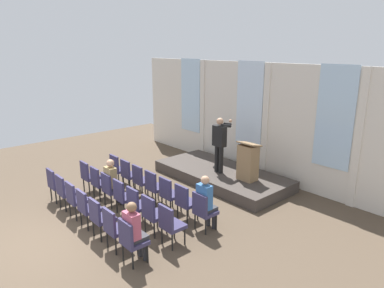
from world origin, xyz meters
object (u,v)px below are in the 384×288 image
Objects in this scene: chair_r1_c3 at (123,195)px; chair_r2_c0 at (56,183)px; chair_r0_c4 at (169,192)px; chair_r1_c5 at (153,212)px; audience_r1_c2 at (113,180)px; chair_r2_c2 at (75,198)px; chair_r0_c5 at (185,200)px; audience_r0_c6 at (206,200)px; speaker at (220,141)px; chair_r2_c4 at (100,216)px; chair_r0_c6 at (203,209)px; chair_r2_c1 at (65,190)px; chair_r2_c3 at (87,206)px; chair_r1_c6 at (170,223)px; chair_r0_c2 at (141,179)px; mic_stand at (217,158)px; chair_r0_c3 at (154,185)px; chair_r1_c0 at (89,175)px; chair_r1_c1 at (99,181)px; chair_r0_c1 at (129,173)px; audience_r2_c6 at (134,229)px; chair_r1_c4 at (137,203)px; chair_r2_c5 at (114,227)px; chair_r2_c6 at (131,239)px; chair_r1_c2 at (110,188)px; lectern at (248,162)px; chair_r0_c0 at (118,167)px.

chair_r2_c0 is at bearing -153.48° from chair_r1_c3.
chair_r1_c5 is at bearing -56.25° from chair_r0_c4.
chair_r2_c2 is at bearing -90.00° from audience_r1_c2.
chair_r0_c5 is 0.70× the size of audience_r0_c6.
speaker is 4.46m from chair_r2_c4.
chair_r0_c6 and chair_r2_c1 have the same top height.
chair_r0_c4 is 2.02m from chair_r2_c3.
chair_r1_c6 is at bearing 0.00° from chair_r1_c5.
chair_r0_c2 is at bearing 90.00° from chair_r2_c2.
mic_stand is 3.57m from audience_r1_c2.
chair_r0_c3 is 1.00× the size of chair_r1_c0.
chair_r1_c1 is (-1.02, -3.64, -0.15)m from mic_stand.
speaker reaches higher than chair_r1_c6.
chair_r0_c5 is at bearing 180.00° from chair_r0_c6.
chair_r1_c1 is 0.67m from audience_r1_c2.
chair_r0_c1 and chair_r0_c6 have the same top height.
chair_r2_c3 is at bearing -177.53° from audience_r2_c6.
audience_r2_c6 is (1.92, -1.84, 0.18)m from chair_r0_c3.
audience_r0_c6 is 1.42× the size of chair_r1_c3.
chair_r2_c3 is (0.26, -4.60, -0.15)m from mic_stand.
chair_r1_c3 and chair_r1_c6 have the same top height.
chair_r2_c1 is 1.28m from chair_r2_c3.
chair_r2_c1 is (-0.64, -1.92, 0.00)m from chair_r0_c2.
chair_r1_c4 is 1.00× the size of chair_r2_c1.
chair_r2_c5 is at bearing -107.78° from audience_r0_c6.
chair_r1_c3 is at bearing 0.00° from chair_r1_c0.
chair_r2_c4 is (1.92, 0.00, 0.00)m from chair_r2_c1.
chair_r1_c6 is 1.00× the size of chair_r2_c2.
chair_r2_c3 is at bearing -108.47° from chair_r0_c4.
chair_r1_c6 is at bearing 90.00° from audience_r2_c6.
chair_r2_c2 is 1.00× the size of chair_r2_c6.
audience_r0_c6 reaches higher than chair_r0_c6.
chair_r1_c3 is at bearing 56.25° from chair_r2_c2.
chair_r2_c1 is at bearing -90.00° from chair_r1_c1.
audience_r0_c6 is at bearing 1.44° from chair_r0_c1.
chair_r1_c4 is 2.74m from chair_r2_c0.
chair_r1_c3 is at bearing 26.52° from chair_r2_c0.
chair_r1_c1 is (-3.21, -0.96, 0.00)m from chair_r0_c6.
chair_r2_c0 is at bearing -143.19° from chair_r1_c2.
chair_r0_c5 and chair_r2_c1 have the same top height.
speaker is at bearing 80.80° from chair_r2_c2.
chair_r0_c6 is at bearing 20.52° from chair_r1_c2.
chair_r0_c3 is 1.00× the size of chair_r2_c4.
lectern is 1.23× the size of chair_r1_c1.
chair_r1_c3 is at bearing -91.05° from speaker.
audience_r2_c6 is (0.00, -1.92, -0.02)m from audience_r0_c6.
chair_r1_c0 is 1.00× the size of chair_r1_c5.
chair_r0_c0 is 3.20m from chair_r2_c4.
chair_r0_c6 and chair_r1_c2 have the same top height.
lectern is 4.53m from chair_r2_c4.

